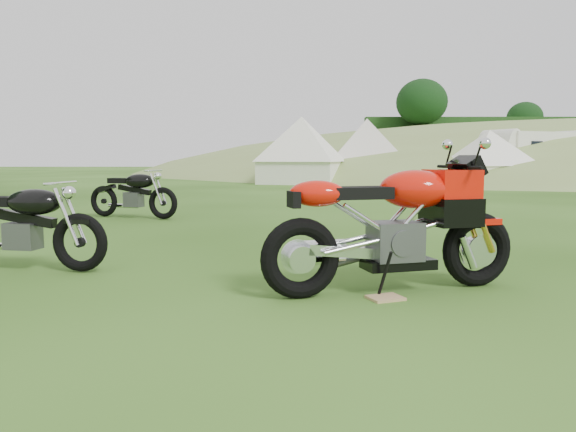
# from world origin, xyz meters

# --- Properties ---
(ground) EXTENTS (120.00, 120.00, 0.00)m
(ground) POSITION_xyz_m (0.00, 0.00, 0.00)
(ground) COLOR #23440E
(ground) RESTS_ON ground
(sport_motorcycle) EXTENTS (2.37, 1.18, 1.38)m
(sport_motorcycle) POSITION_xyz_m (0.90, -0.28, 0.69)
(sport_motorcycle) COLOR red
(sport_motorcycle) RESTS_ON ground
(plywood_board) EXTENTS (0.35, 0.32, 0.02)m
(plywood_board) POSITION_xyz_m (0.80, -0.55, 0.01)
(plywood_board) COLOR tan
(plywood_board) RESTS_ON ground
(vintage_moto_a) EXTENTS (1.98, 0.81, 1.02)m
(vintage_moto_a) POSITION_xyz_m (-2.89, 0.70, 0.51)
(vintage_moto_a) COLOR black
(vintage_moto_a) RESTS_ON ground
(vintage_moto_c) EXTENTS (1.97, 1.09, 1.02)m
(vintage_moto_c) POSITION_xyz_m (-3.10, 5.73, 0.51)
(vintage_moto_c) COLOR black
(vintage_moto_c) RESTS_ON ground
(tent_left) EXTENTS (4.01, 4.01, 2.82)m
(tent_left) POSITION_xyz_m (0.51, 19.90, 1.41)
(tent_left) COLOR white
(tent_left) RESTS_ON ground
(tent_mid) EXTENTS (3.56, 3.56, 2.87)m
(tent_mid) POSITION_xyz_m (3.76, 22.49, 1.44)
(tent_mid) COLOR beige
(tent_mid) RESTS_ON ground
(tent_right) EXTENTS (3.24, 3.24, 2.41)m
(tent_right) POSITION_xyz_m (8.14, 17.87, 1.21)
(tent_right) COLOR white
(tent_right) RESTS_ON ground
(caravan) EXTENTS (5.48, 4.08, 2.34)m
(caravan) POSITION_xyz_m (11.17, 20.75, 1.17)
(caravan) COLOR silver
(caravan) RESTS_ON ground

